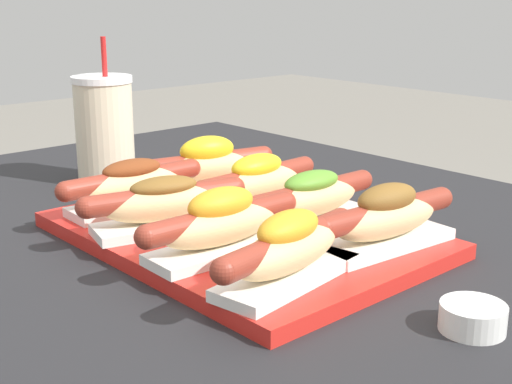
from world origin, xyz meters
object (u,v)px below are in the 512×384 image
at_px(hot_dog_1, 164,204).
at_px(hot_dog_7, 386,218).
at_px(hot_dog_0, 133,185).
at_px(hot_dog_5, 257,182).
at_px(serving_tray, 244,233).
at_px(hot_dog_3, 288,250).
at_px(hot_dog_2, 221,224).
at_px(sauce_bowl, 476,314).
at_px(drink_cup, 105,129).
at_px(hot_dog_4, 207,166).
at_px(hot_dog_6, 311,199).

bearing_deg(hot_dog_1, hot_dog_7, 34.81).
relative_size(hot_dog_0, hot_dog_5, 1.00).
bearing_deg(serving_tray, hot_dog_0, -157.85).
relative_size(hot_dog_1, hot_dog_7, 0.98).
bearing_deg(hot_dog_3, hot_dog_5, 144.88).
bearing_deg(hot_dog_1, hot_dog_0, 170.02).
bearing_deg(hot_dog_0, hot_dog_1, -9.98).
xyz_separation_m(hot_dog_1, hot_dog_2, (0.11, -0.00, 0.00)).
bearing_deg(hot_dog_3, sauce_bowl, 26.86).
height_order(hot_dog_1, drink_cup, drink_cup).
height_order(serving_tray, hot_dog_4, hot_dog_4).
xyz_separation_m(serving_tray, hot_dog_0, (-0.15, -0.06, 0.04)).
bearing_deg(hot_dog_0, hot_dog_5, 51.35).
distance_m(hot_dog_0, hot_dog_5, 0.16).
xyz_separation_m(hot_dog_6, drink_cup, (-0.41, -0.05, 0.03)).
xyz_separation_m(serving_tray, hot_dog_5, (-0.05, 0.07, 0.04)).
xyz_separation_m(hot_dog_4, hot_dog_6, (0.21, -0.01, -0.00)).
bearing_deg(serving_tray, hot_dog_6, 52.44).
distance_m(hot_dog_1, hot_dog_2, 0.11).
relative_size(hot_dog_5, hot_dog_7, 1.00).
height_order(hot_dog_0, hot_dog_4, hot_dog_4).
bearing_deg(hot_dog_0, hot_dog_7, 23.01).
height_order(hot_dog_1, hot_dog_5, hot_dog_5).
height_order(hot_dog_2, hot_dog_7, hot_dog_2).
height_order(hot_dog_7, drink_cup, drink_cup).
distance_m(serving_tray, hot_dog_0, 0.17).
bearing_deg(hot_dog_3, hot_dog_0, 176.45).
xyz_separation_m(hot_dog_1, hot_dog_6, (0.10, 0.14, 0.00)).
relative_size(serving_tray, hot_dog_7, 2.11).
bearing_deg(hot_dog_3, drink_cup, 168.97).
bearing_deg(hot_dog_1, hot_dog_3, -0.60).
distance_m(sauce_bowl, drink_cup, 0.68).
bearing_deg(hot_dog_1, drink_cup, 161.99).
bearing_deg(hot_dog_2, hot_dog_3, -0.25).
bearing_deg(hot_dog_5, hot_dog_0, -128.65).
bearing_deg(hot_dog_4, hot_dog_7, -0.13).
distance_m(serving_tray, hot_dog_3, 0.18).
xyz_separation_m(serving_tray, hot_dog_2, (0.06, -0.08, 0.04)).
relative_size(hot_dog_3, hot_dog_6, 0.99).
bearing_deg(drink_cup, hot_dog_3, -11.03).
bearing_deg(hot_dog_3, hot_dog_1, 179.40).
relative_size(hot_dog_2, hot_dog_7, 1.00).
height_order(hot_dog_1, hot_dog_4, hot_dog_4).
relative_size(hot_dog_0, drink_cup, 0.93).
distance_m(hot_dog_3, sauce_bowl, 0.18).
relative_size(hot_dog_2, hot_dog_6, 1.00).
bearing_deg(hot_dog_7, hot_dog_5, -178.63).
bearing_deg(hot_dog_6, hot_dog_3, -53.35).
distance_m(hot_dog_0, hot_dog_7, 0.34).
bearing_deg(hot_dog_2, hot_dog_4, 145.04).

